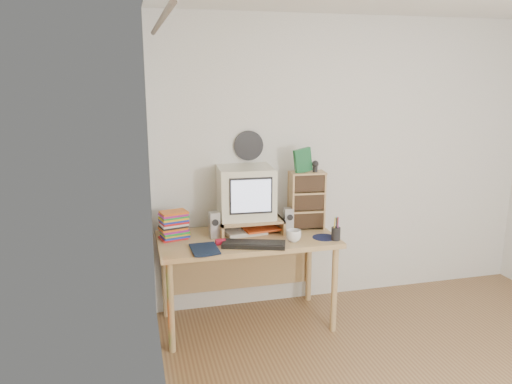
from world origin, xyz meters
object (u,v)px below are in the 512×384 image
desk (245,250)px  diary (191,249)px  dvd_stack (173,221)px  mug (294,236)px  crt_monitor (246,193)px  keyboard (254,244)px  cd_rack (307,200)px

desk → diary: bearing=-147.1°
desk → dvd_stack: (-0.57, 0.04, 0.28)m
mug → desk: bearing=141.0°
dvd_stack → diary: (0.09, -0.34, -0.12)m
crt_monitor → diary: (-0.50, -0.39, -0.30)m
mug → keyboard: bearing=-174.3°
dvd_stack → cd_rack: cd_rack is taller
crt_monitor → cd_rack: (0.51, -0.04, -0.09)m
desk → keyboard: (-0.00, -0.29, 0.15)m
keyboard → cd_rack: (0.54, 0.34, 0.23)m
crt_monitor → mug: size_ratio=3.72×
diary → desk: bearing=30.8°
keyboard → mug: size_ratio=4.04×
desk → dvd_stack: 0.63m
crt_monitor → dvd_stack: bearing=-171.8°
cd_rack → diary: (-1.01, -0.35, -0.22)m
desk → keyboard: keyboard is taller
dvd_stack → cd_rack: 1.11m
cd_rack → diary: bearing=-155.7°
dvd_stack → cd_rack: (1.11, 0.01, 0.10)m
keyboard → dvd_stack: (-0.56, 0.33, 0.13)m
dvd_stack → mug: size_ratio=2.46×
crt_monitor → diary: 0.70m
keyboard → mug: 0.33m
cd_rack → mug: bearing=-119.9°
crt_monitor → cd_rack: crt_monitor is taller
crt_monitor → mug: (0.29, -0.35, -0.28)m
diary → mug: bearing=0.9°
keyboard → mug: (0.33, 0.03, 0.03)m
keyboard → diary: 0.47m
desk → crt_monitor: crt_monitor is taller
crt_monitor → cd_rack: bearing=-1.6°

